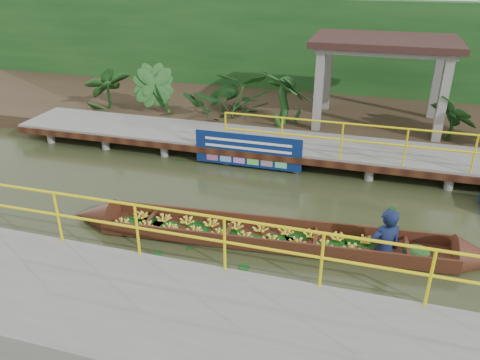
# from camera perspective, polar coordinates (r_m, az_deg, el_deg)

# --- Properties ---
(ground) EXTENTS (80.00, 80.00, 0.00)m
(ground) POSITION_cam_1_polar(r_m,az_deg,el_deg) (11.08, -0.84, -3.86)
(ground) COLOR #2F371B
(ground) RESTS_ON ground
(land_strip) EXTENTS (30.00, 8.00, 0.45)m
(land_strip) POSITION_cam_1_polar(r_m,az_deg,el_deg) (17.75, 6.38, 8.30)
(land_strip) COLOR #36291B
(land_strip) RESTS_ON ground
(far_dock) EXTENTS (16.00, 2.06, 1.66)m
(far_dock) POSITION_cam_1_polar(r_m,az_deg,el_deg) (13.88, 3.40, 4.55)
(far_dock) COLOR slate
(far_dock) RESTS_ON ground
(near_dock) EXTENTS (18.00, 2.40, 1.73)m
(near_dock) POSITION_cam_1_polar(r_m,az_deg,el_deg) (7.43, -3.14, -18.30)
(near_dock) COLOR slate
(near_dock) RESTS_ON ground
(pavilion) EXTENTS (4.40, 3.00, 3.00)m
(pavilion) POSITION_cam_1_polar(r_m,az_deg,el_deg) (15.74, 17.17, 14.87)
(pavilion) COLOR slate
(pavilion) RESTS_ON ground
(foliage_backdrop) EXTENTS (30.00, 0.80, 4.00)m
(foliage_backdrop) POSITION_cam_1_polar(r_m,az_deg,el_deg) (19.73, 8.01, 15.27)
(foliage_backdrop) COLOR #143F16
(foliage_backdrop) RESTS_ON ground
(vendor_boat) EXTENTS (9.08, 1.61, 2.30)m
(vendor_boat) POSITION_cam_1_polar(r_m,az_deg,el_deg) (9.80, 6.63, -6.23)
(vendor_boat) COLOR #37180F
(vendor_boat) RESTS_ON ground
(blue_banner) EXTENTS (3.07, 0.04, 0.96)m
(blue_banner) POSITION_cam_1_polar(r_m,az_deg,el_deg) (13.08, 0.95, 3.61)
(blue_banner) COLOR navy
(blue_banner) RESTS_ON ground
(tropical_plants) EXTENTS (14.41, 1.41, 1.76)m
(tropical_plants) POSITION_cam_1_polar(r_m,az_deg,el_deg) (15.38, 4.68, 9.96)
(tropical_plants) COLOR #143F16
(tropical_plants) RESTS_ON ground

